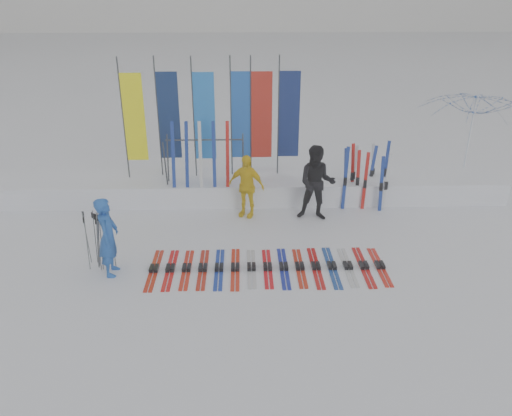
{
  "coord_description": "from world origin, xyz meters",
  "views": [
    {
      "loc": [
        -0.08,
        -8.25,
        5.37
      ],
      "look_at": [
        0.2,
        1.6,
        1.0
      ],
      "focal_mm": 35.0,
      "sensor_mm": 36.0,
      "label": 1
    }
  ],
  "objects_px": {
    "person_black": "(317,183)",
    "ski_rack": "(205,155)",
    "person_blue": "(108,237)",
    "tent_canopy": "(471,141)",
    "ski_row": "(267,267)",
    "person_yellow": "(246,186)"
  },
  "relations": [
    {
      "from": "person_black",
      "to": "ski_rack",
      "type": "xyz_separation_m",
      "value": [
        -2.81,
        1.03,
        0.43
      ]
    },
    {
      "from": "person_blue",
      "to": "ski_rack",
      "type": "distance_m",
      "value": 3.98
    },
    {
      "from": "person_blue",
      "to": "tent_canopy",
      "type": "bearing_deg",
      "value": -64.36
    },
    {
      "from": "person_blue",
      "to": "person_black",
      "type": "xyz_separation_m",
      "value": [
        4.51,
        2.52,
        0.12
      ]
    },
    {
      "from": "ski_row",
      "to": "tent_canopy",
      "type": "bearing_deg",
      "value": 36.74
    },
    {
      "from": "ski_row",
      "to": "ski_rack",
      "type": "distance_m",
      "value": 4.01
    },
    {
      "from": "person_black",
      "to": "ski_row",
      "type": "relative_size",
      "value": 0.39
    },
    {
      "from": "person_black",
      "to": "tent_canopy",
      "type": "height_order",
      "value": "tent_canopy"
    },
    {
      "from": "person_black",
      "to": "ski_rack",
      "type": "distance_m",
      "value": 3.02
    },
    {
      "from": "tent_canopy",
      "to": "person_black",
      "type": "bearing_deg",
      "value": -156.63
    },
    {
      "from": "person_black",
      "to": "person_yellow",
      "type": "relative_size",
      "value": 1.18
    },
    {
      "from": "ski_row",
      "to": "ski_rack",
      "type": "bearing_deg",
      "value": 113.08
    },
    {
      "from": "tent_canopy",
      "to": "ski_rack",
      "type": "bearing_deg",
      "value": -172.59
    },
    {
      "from": "person_yellow",
      "to": "ski_rack",
      "type": "relative_size",
      "value": 0.79
    },
    {
      "from": "person_black",
      "to": "tent_canopy",
      "type": "bearing_deg",
      "value": 33.52
    },
    {
      "from": "person_black",
      "to": "tent_canopy",
      "type": "relative_size",
      "value": 0.61
    },
    {
      "from": "person_blue",
      "to": "person_black",
      "type": "distance_m",
      "value": 5.17
    },
    {
      "from": "person_yellow",
      "to": "ski_rack",
      "type": "distance_m",
      "value": 1.45
    },
    {
      "from": "ski_row",
      "to": "ski_rack",
      "type": "height_order",
      "value": "ski_rack"
    },
    {
      "from": "person_blue",
      "to": "tent_canopy",
      "type": "xyz_separation_m",
      "value": [
        9.13,
        4.52,
        0.58
      ]
    },
    {
      "from": "tent_canopy",
      "to": "ski_rack",
      "type": "height_order",
      "value": "tent_canopy"
    },
    {
      "from": "person_yellow",
      "to": "tent_canopy",
      "type": "xyz_separation_m",
      "value": [
        6.35,
        1.76,
        0.6
      ]
    }
  ]
}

